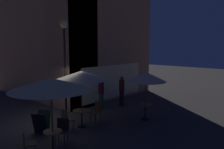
# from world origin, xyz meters

# --- Properties ---
(ground_plane) EXTENTS (60.00, 60.00, 0.00)m
(ground_plane) POSITION_xyz_m (0.00, 0.00, 0.00)
(ground_plane) COLOR #363130
(cafe_building) EXTENTS (7.68, 8.96, 9.39)m
(cafe_building) POSITION_xyz_m (3.79, 3.80, 4.69)
(cafe_building) COLOR tan
(cafe_building) RESTS_ON ground
(street_lamp_near_corner) EXTENTS (0.40, 0.40, 4.68)m
(street_lamp_near_corner) POSITION_xyz_m (0.48, 0.03, 3.54)
(street_lamp_near_corner) COLOR black
(street_lamp_near_corner) RESTS_ON ground
(menu_sandwich_board) EXTENTS (0.83, 0.81, 0.87)m
(menu_sandwich_board) POSITION_xyz_m (-1.11, -0.43, 0.45)
(menu_sandwich_board) COLOR black
(menu_sandwich_board) RESTS_ON ground
(cafe_table_0) EXTENTS (0.78, 0.78, 0.74)m
(cafe_table_0) POSITION_xyz_m (0.44, -1.12, 0.55)
(cafe_table_0) COLOR black
(cafe_table_0) RESTS_ON ground
(cafe_table_1) EXTENTS (0.65, 0.65, 0.75)m
(cafe_table_1) POSITION_xyz_m (3.08, -2.65, 0.51)
(cafe_table_1) COLOR black
(cafe_table_1) RESTS_ON ground
(cafe_table_2) EXTENTS (0.60, 0.60, 0.78)m
(cafe_table_2) POSITION_xyz_m (-1.82, -2.29, 0.51)
(cafe_table_2) COLOR black
(cafe_table_2) RESTS_ON ground
(patio_umbrella_0) EXTENTS (2.30, 2.30, 2.46)m
(patio_umbrella_0) POSITION_xyz_m (0.44, -1.12, 2.25)
(patio_umbrella_0) COLOR black
(patio_umbrella_0) RESTS_ON ground
(patio_umbrella_1) EXTENTS (1.92, 1.92, 2.30)m
(patio_umbrella_1) POSITION_xyz_m (3.08, -2.65, 2.06)
(patio_umbrella_1) COLOR black
(patio_umbrella_1) RESTS_ON ground
(patio_umbrella_2) EXTENTS (2.59, 2.59, 2.51)m
(patio_umbrella_2) POSITION_xyz_m (-1.82, -2.29, 2.31)
(patio_umbrella_2) COLOR black
(patio_umbrella_2) RESTS_ON ground
(cafe_chair_0) EXTENTS (0.43, 0.43, 0.97)m
(cafe_chair_0) POSITION_xyz_m (1.30, -1.17, 0.58)
(cafe_chair_0) COLOR #4F361F
(cafe_chair_0) RESTS_ON ground
(cafe_chair_1) EXTENTS (0.39, 0.39, 0.96)m
(cafe_chair_1) POSITION_xyz_m (-0.38, -1.09, 0.57)
(cafe_chair_1) COLOR brown
(cafe_chair_1) RESTS_ON ground
(cafe_chair_2) EXTENTS (0.52, 0.52, 0.91)m
(cafe_chair_2) POSITION_xyz_m (-2.52, -1.94, 0.55)
(cafe_chair_2) COLOR brown
(cafe_chair_2) RESTS_ON ground
(cafe_chair_3) EXTENTS (0.60, 0.60, 0.89)m
(cafe_chair_3) POSITION_xyz_m (-1.11, -1.82, 0.55)
(cafe_chair_3) COLOR black
(cafe_chair_3) RESTS_ON ground
(patron_standing_0) EXTENTS (0.31, 0.31, 1.76)m
(patron_standing_0) POSITION_xyz_m (4.24, -0.28, 0.90)
(patron_standing_0) COLOR black
(patron_standing_0) RESTS_ON ground
(patron_standing_1) EXTENTS (0.32, 0.32, 1.73)m
(patron_standing_1) POSITION_xyz_m (2.99, 0.18, 0.87)
(patron_standing_1) COLOR #24472B
(patron_standing_1) RESTS_ON ground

